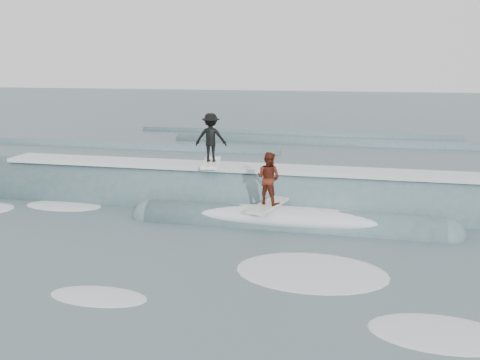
# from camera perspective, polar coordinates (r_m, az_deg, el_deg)

# --- Properties ---
(ground) EXTENTS (160.00, 160.00, 0.00)m
(ground) POSITION_cam_1_polar(r_m,az_deg,el_deg) (15.70, -1.94, -5.71)
(ground) COLOR #3C5058
(ground) RESTS_ON ground
(breaking_wave) EXTENTS (22.95, 4.10, 2.65)m
(breaking_wave) POSITION_cam_1_polar(r_m,az_deg,el_deg) (18.51, 1.15, -2.77)
(breaking_wave) COLOR #3D6466
(breaking_wave) RESTS_ON ground
(surfer_black) EXTENTS (1.17, 2.07, 1.79)m
(surfer_black) POSITION_cam_1_polar(r_m,az_deg,el_deg) (18.65, -3.12, 4.32)
(surfer_black) COLOR white
(surfer_black) RESTS_ON ground
(surfer_red) EXTENTS (1.01, 2.07, 1.69)m
(surfer_red) POSITION_cam_1_polar(r_m,az_deg,el_deg) (16.15, 3.06, -0.17)
(surfer_red) COLOR silver
(surfer_red) RESTS_ON ground
(whitewater) EXTENTS (16.21, 8.17, 0.10)m
(whitewater) POSITION_cam_1_polar(r_m,az_deg,el_deg) (14.39, -7.41, -7.53)
(whitewater) COLOR silver
(whitewater) RESTS_ON ground
(far_swells) EXTENTS (36.73, 8.65, 0.80)m
(far_swells) POSITION_cam_1_polar(r_m,az_deg,el_deg) (33.07, 1.65, 3.94)
(far_swells) COLOR #3D6466
(far_swells) RESTS_ON ground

